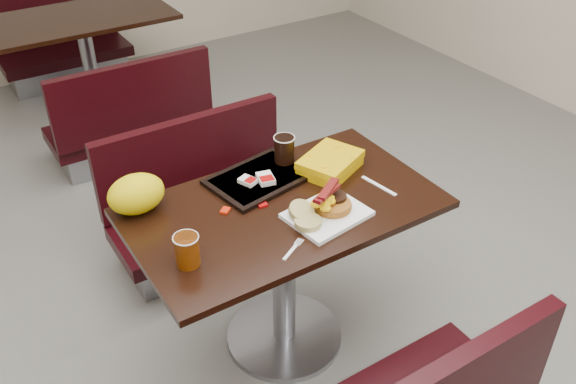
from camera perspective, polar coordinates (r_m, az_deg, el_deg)
floor at (r=2.93m, az=-0.34°, el=-13.14°), size 6.00×7.00×0.01m
table_near at (r=2.67m, az=-0.36°, el=-7.72°), size 1.20×0.70×0.75m
bench_near_n at (r=3.16m, az=-7.12°, el=-0.63°), size 1.00×0.46×0.72m
table_far at (r=4.75m, az=-17.59°, el=10.78°), size 1.20×0.70×0.75m
bench_far_s at (r=4.14m, az=-14.61°, el=7.50°), size 1.00×0.46×0.72m
bench_far_n at (r=5.40m, az=-19.86°, el=12.99°), size 1.00×0.46×0.72m
platter at (r=2.37m, az=3.58°, el=-2.07°), size 0.32×0.26×0.02m
pancake_stack at (r=2.39m, az=4.07°, el=-1.13°), size 0.16×0.16×0.03m
sausage_patty at (r=2.39m, az=4.35°, el=-0.40°), size 0.11×0.11×0.01m
scrambled_eggs at (r=2.33m, az=3.36°, el=-0.79°), size 0.11×0.10×0.05m
bacon_strips at (r=2.32m, az=3.58°, el=-0.04°), size 0.19×0.15×0.01m
muffin_bottom at (r=2.30m, az=1.83°, el=-2.77°), size 0.11×0.11×0.02m
muffin_top at (r=2.33m, az=1.24°, el=-1.74°), size 0.12×0.12×0.06m
coffee_cup_near at (r=2.15m, az=-9.18°, el=-5.29°), size 0.11×0.11×0.12m
fork at (r=2.20m, az=0.21°, el=-5.50°), size 0.12×0.08×0.00m
knife at (r=2.56m, az=8.29°, el=0.57°), size 0.04×0.18×0.00m
condiment_syrup at (r=2.41m, az=-5.74°, el=-1.69°), size 0.05×0.05×0.01m
condiment_ketchup at (r=2.43m, az=-2.34°, el=-1.18°), size 0.04×0.03×0.01m
tray at (r=2.57m, az=-2.64°, el=1.24°), size 0.44×0.34×0.02m
hashbrown_sleeve_left at (r=2.53m, az=-3.69°, el=1.03°), size 0.07×0.08×0.02m
hashbrown_sleeve_right at (r=2.53m, az=-2.05°, el=1.24°), size 0.08×0.10×0.02m
coffee_cup_far at (r=2.64m, az=-0.34°, el=3.91°), size 0.10×0.10×0.12m
clamshell at (r=2.63m, az=3.86°, el=2.62°), size 0.31×0.28×0.07m
paper_bag at (r=2.43m, az=-13.67°, el=-0.17°), size 0.27×0.23×0.15m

